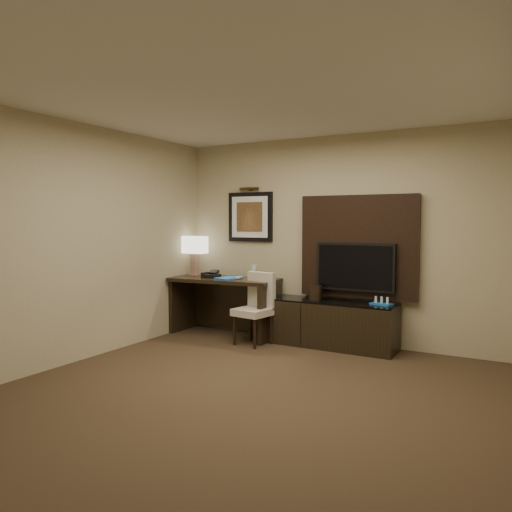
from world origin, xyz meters
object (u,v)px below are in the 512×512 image
Objects in this scene: table_lamp at (195,254)px; water_bottle at (254,272)px; desk_phone at (211,274)px; ice_bucket at (315,293)px; tv at (355,267)px; minibar_tray at (382,301)px; desk at (225,307)px; desk_chair at (253,311)px; credenza at (329,324)px.

table_lamp reaches higher than water_bottle.
desk_phone reaches higher than ice_bucket.
minibar_tray is at bearing -19.13° from tv.
desk is 1.72× the size of desk_chair.
desk_phone is (-0.80, 0.23, 0.42)m from desk_chair.
desk_chair is 4.04× the size of desk_phone.
minibar_tray is (0.37, -0.13, -0.39)m from tv.
water_bottle is (-1.06, -0.05, 0.61)m from credenza.
water_bottle is (-1.36, -0.19, -0.12)m from tv.
desk_chair is at bearing -29.38° from desk.
desk is 0.88× the size of credenza.
water_bottle is (-0.17, 0.33, 0.47)m from desk_chair.
desk_chair is 3.44× the size of minibar_tray.
tv is at bearing 7.80° from water_bottle.
desk_chair is 0.93m from desk_phone.
desk_phone is 1.10× the size of water_bottle.
tv reaches higher than desk_phone.
desk_phone is (0.40, -0.17, -0.25)m from table_lamp.
tv is at bearing 3.10° from table_lamp.
table_lamp reaches higher than desk.
desk_phone is 1.16× the size of ice_bucket.
desk_chair reaches higher than desk.
table_lamp is (-0.59, 0.11, 0.71)m from desk.
minibar_tray is (2.36, 0.17, -0.22)m from desk_phone.
ice_bucket reaches higher than credenza.
water_bottle reaches higher than desk_chair.
water_bottle is at bearing -176.96° from credenza.
credenza is 6.77× the size of minibar_tray.
desk_phone is at bearing -175.97° from minibar_tray.
desk_phone is (-1.69, -0.15, 0.56)m from credenza.
ice_bucket is at bearing -177.80° from minibar_tray.
desk_chair is 4.43× the size of water_bottle.
tv is 5.10× the size of water_bottle.
desk_phone is 1.53m from ice_bucket.
table_lamp is at bearing 176.88° from water_bottle.
minibar_tray is (1.56, 0.39, 0.20)m from desk_chair.
water_bottle is at bearing 8.27° from desk_phone.
desk is 0.49m from desk_phone.
table_lamp reaches higher than ice_bucket.
table_lamp is 3.12× the size of water_bottle.
desk is 0.93m from table_lamp.
tv reaches higher than desk_chair.
desk is at bearing -172.41° from tv.
ice_bucket is (0.71, 0.36, 0.25)m from desk_chair.
desk_chair is (-1.19, -0.52, -0.59)m from tv.
tv is at bearing 25.83° from credenza.
table_lamp is at bearing 171.18° from desk_chair.
desk_phone is at bearing 173.47° from desk_chair.
minibar_tray is at bearing 0.01° from table_lamp.
desk is 1.51m from credenza.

